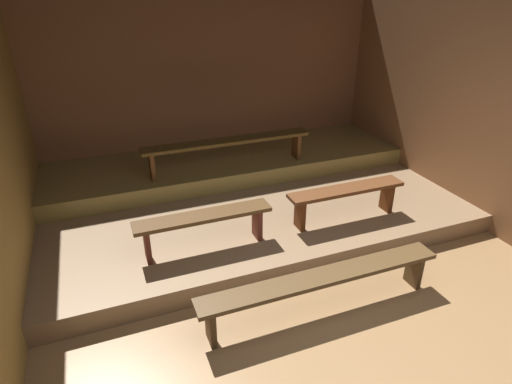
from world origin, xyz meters
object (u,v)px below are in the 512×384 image
object	(u,v)px
bench_floor_center	(322,281)
bench_lower_right	(346,195)
bench_lower_left	(204,222)
bench_middle_center	(228,145)

from	to	relation	value
bench_floor_center	bench_lower_right	size ratio (longest dim) A/B	1.65
bench_lower_left	bench_lower_right	xyz separation A→B (m)	(1.66, 0.00, 0.00)
bench_floor_center	bench_lower_left	size ratio (longest dim) A/B	1.65
bench_floor_center	bench_lower_right	distance (m)	1.37
bench_lower_left	bench_middle_center	distance (m)	1.61
bench_lower_right	bench_lower_left	bearing A→B (deg)	180.00
bench_floor_center	bench_middle_center	xyz separation A→B (m)	(-0.07, 2.46, 0.45)
bench_floor_center	bench_lower_left	xyz separation A→B (m)	(-0.79, 1.04, 0.20)
bench_floor_center	bench_lower_right	bearing A→B (deg)	49.99
bench_lower_right	bench_middle_center	distance (m)	1.72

